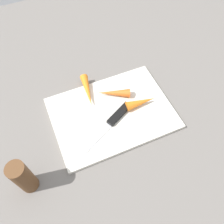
{
  "coord_description": "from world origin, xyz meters",
  "views": [
    {
      "loc": [
        0.15,
        0.35,
        0.62
      ],
      "look_at": [
        0.0,
        0.0,
        0.01
      ],
      "focal_mm": 37.71,
      "sensor_mm": 36.0,
      "label": 1
    }
  ],
  "objects_px": {
    "cutting_board": "(112,113)",
    "knife": "(116,117)",
    "carrot_shortest": "(141,102)",
    "carrot_longest": "(88,91)",
    "carrot_medium": "(114,93)",
    "pepper_grinder": "(23,177)"
  },
  "relations": [
    {
      "from": "cutting_board",
      "to": "knife",
      "type": "relative_size",
      "value": 1.92
    },
    {
      "from": "carrot_shortest",
      "to": "carrot_longest",
      "type": "xyz_separation_m",
      "value": [
        0.13,
        -0.11,
        -0.0
      ]
    },
    {
      "from": "carrot_medium",
      "to": "pepper_grinder",
      "type": "xyz_separation_m",
      "value": [
        0.31,
        0.17,
        0.04
      ]
    },
    {
      "from": "carrot_medium",
      "to": "carrot_longest",
      "type": "xyz_separation_m",
      "value": [
        0.07,
        -0.04,
        -0.0
      ]
    },
    {
      "from": "knife",
      "to": "carrot_medium",
      "type": "height_order",
      "value": "carrot_medium"
    },
    {
      "from": "carrot_medium",
      "to": "pepper_grinder",
      "type": "height_order",
      "value": "pepper_grinder"
    },
    {
      "from": "carrot_longest",
      "to": "knife",
      "type": "bearing_deg",
      "value": 28.48
    },
    {
      "from": "pepper_grinder",
      "to": "carrot_longest",
      "type": "bearing_deg",
      "value": -138.11
    },
    {
      "from": "carrot_longest",
      "to": "pepper_grinder",
      "type": "relative_size",
      "value": 0.95
    },
    {
      "from": "carrot_medium",
      "to": "carrot_shortest",
      "type": "relative_size",
      "value": 1.09
    },
    {
      "from": "carrot_shortest",
      "to": "pepper_grinder",
      "type": "xyz_separation_m",
      "value": [
        0.37,
        0.1,
        0.04
      ]
    },
    {
      "from": "cutting_board",
      "to": "carrot_medium",
      "type": "xyz_separation_m",
      "value": [
        -0.03,
        -0.05,
        0.02
      ]
    },
    {
      "from": "carrot_longest",
      "to": "carrot_shortest",
      "type": "bearing_deg",
      "value": 58.96
    },
    {
      "from": "carrot_shortest",
      "to": "carrot_longest",
      "type": "height_order",
      "value": "carrot_shortest"
    },
    {
      "from": "pepper_grinder",
      "to": "knife",
      "type": "bearing_deg",
      "value": -162.16
    },
    {
      "from": "cutting_board",
      "to": "carrot_longest",
      "type": "distance_m",
      "value": 0.11
    },
    {
      "from": "knife",
      "to": "carrot_medium",
      "type": "xyz_separation_m",
      "value": [
        -0.03,
        -0.08,
        0.01
      ]
    },
    {
      "from": "cutting_board",
      "to": "carrot_longest",
      "type": "xyz_separation_m",
      "value": [
        0.04,
        -0.1,
        0.02
      ]
    },
    {
      "from": "cutting_board",
      "to": "knife",
      "type": "height_order",
      "value": "knife"
    },
    {
      "from": "cutting_board",
      "to": "carrot_longest",
      "type": "relative_size",
      "value": 3.02
    },
    {
      "from": "carrot_medium",
      "to": "pepper_grinder",
      "type": "distance_m",
      "value": 0.35
    },
    {
      "from": "carrot_medium",
      "to": "carrot_longest",
      "type": "relative_size",
      "value": 0.86
    }
  ]
}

